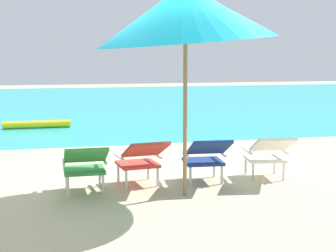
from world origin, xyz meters
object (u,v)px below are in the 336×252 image
(lounge_chair_near_left, at_px, (141,158))
(lounge_chair_far_right, at_px, (268,152))
(swim_buoy, at_px, (37,124))
(lounge_chair_near_right, at_px, (206,155))
(beach_umbrella_center, at_px, (186,14))
(lounge_chair_far_left, at_px, (85,164))

(lounge_chair_near_left, bearing_deg, lounge_chair_far_right, -1.43)
(swim_buoy, distance_m, lounge_chair_near_right, 6.46)
(lounge_chair_far_right, bearing_deg, lounge_chair_near_right, 179.88)
(beach_umbrella_center, bearing_deg, lounge_chair_far_left, 164.90)
(lounge_chair_near_right, xyz_separation_m, lounge_chair_far_right, (0.92, -0.00, 0.00))
(lounge_chair_far_right, relative_size, beach_umbrella_center, 0.35)
(swim_buoy, height_order, lounge_chair_far_right, lounge_chair_far_right)
(lounge_chair_far_left, distance_m, lounge_chair_near_right, 1.65)
(lounge_chair_near_left, relative_size, beach_umbrella_center, 0.34)
(lounge_chair_near_right, relative_size, beach_umbrella_center, 0.34)
(beach_umbrella_center, bearing_deg, lounge_chair_near_right, 48.31)
(lounge_chair_far_left, xyz_separation_m, beach_umbrella_center, (1.22, -0.33, 1.85))
(lounge_chair_far_left, bearing_deg, beach_umbrella_center, -15.10)
(swim_buoy, relative_size, lounge_chair_far_right, 1.70)
(lounge_chair_far_left, distance_m, lounge_chair_far_right, 2.57)
(lounge_chair_near_right, xyz_separation_m, beach_umbrella_center, (-0.43, -0.48, 1.85))
(lounge_chair_near_right, bearing_deg, lounge_chair_far_right, -0.12)
(lounge_chair_near_left, height_order, beach_umbrella_center, beach_umbrella_center)
(swim_buoy, bearing_deg, beach_umbrella_center, -73.31)
(lounge_chair_near_right, bearing_deg, lounge_chair_near_left, 177.22)
(lounge_chair_far_right, bearing_deg, lounge_chair_near_left, 178.57)
(lounge_chair_near_right, bearing_deg, swim_buoy, 111.58)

